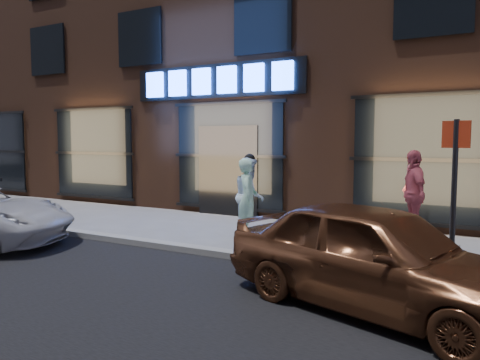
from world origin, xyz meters
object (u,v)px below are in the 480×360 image
at_px(man_cap, 250,195).
at_px(gold_sedan, 376,256).
at_px(sign_post, 454,186).
at_px(man_bowtie, 248,198).
at_px(passerby, 413,194).

xyz_separation_m(man_cap, gold_sedan, (3.50, -3.41, -0.18)).
bearing_deg(sign_post, man_bowtie, 171.61).
height_order(man_cap, gold_sedan, man_cap).
relative_size(man_bowtie, gold_sedan, 0.43).
bearing_deg(passerby, gold_sedan, -24.00).
bearing_deg(man_bowtie, sign_post, -138.58).
relative_size(gold_sedan, sign_post, 1.66).
height_order(man_bowtie, man_cap, man_cap).
distance_m(man_bowtie, sign_post, 4.37).
distance_m(man_bowtie, gold_sedan, 4.47).
bearing_deg(sign_post, passerby, 120.38).
bearing_deg(man_cap, man_bowtie, 176.15).
bearing_deg(man_cap, gold_sedan, -161.16).
xyz_separation_m(man_bowtie, sign_post, (4.04, -1.56, 0.58)).
distance_m(man_cap, passerby, 3.42).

